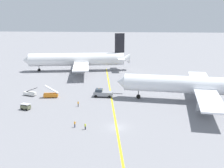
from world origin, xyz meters
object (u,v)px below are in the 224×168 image
object	(u,v)px
airliner_at_gate_left	(78,60)
gse_baggage_cart_trailing	(26,107)
gse_belt_loader_portside	(30,93)
gse_stair_truck_yellow	(51,94)
ground_crew_ramp_agent_by_cones	(85,126)
airliner_being_pushed	(198,86)
pushback_tug	(103,93)
ground_crew_wing_walker_right	(75,124)
ground_crew_marshaller_foreground	(78,104)

from	to	relation	value
airliner_at_gate_left	gse_baggage_cart_trailing	xyz separation A→B (m)	(-4.77, -53.78, -4.35)
gse_belt_loader_portside	gse_baggage_cart_trailing	distance (m)	13.91
gse_stair_truck_yellow	gse_baggage_cart_trailing	world-z (taller)	gse_stair_truck_yellow
gse_belt_loader_portside	ground_crew_ramp_agent_by_cones	distance (m)	34.44
airliner_being_pushed	pushback_tug	bearing A→B (deg)	173.96
gse_stair_truck_yellow	ground_crew_wing_walker_right	size ratio (longest dim) A/B	2.96
airliner_at_gate_left	pushback_tug	xyz separation A→B (m)	(15.63, -39.93, -3.99)
gse_belt_loader_portside	pushback_tug	bearing A→B (deg)	0.95
pushback_tug	gse_stair_truck_yellow	size ratio (longest dim) A/B	1.95
airliner_at_gate_left	gse_baggage_cart_trailing	world-z (taller)	airliner_at_gate_left
airliner_being_pushed	pushback_tug	distance (m)	29.90
gse_stair_truck_yellow	airliner_at_gate_left	bearing A→B (deg)	88.80
gse_belt_loader_portside	ground_crew_marshaller_foreground	xyz separation A→B (m)	(17.86, -9.91, 0.07)
gse_baggage_cart_trailing	ground_crew_marshaller_foreground	distance (m)	14.75
airliner_at_gate_left	ground_crew_wing_walker_right	distance (m)	66.41
airliner_being_pushed	gse_stair_truck_yellow	xyz separation A→B (m)	(-45.97, 1.21, -4.13)
ground_crew_ramp_agent_by_cones	ground_crew_wing_walker_right	world-z (taller)	ground_crew_wing_walker_right
airliner_at_gate_left	gse_belt_loader_portside	world-z (taller)	airliner_at_gate_left
gse_belt_loader_portside	ground_crew_ramp_agent_by_cones	world-z (taller)	gse_belt_loader_portside
gse_belt_loader_portside	ground_crew_wing_walker_right	xyz separation A→B (m)	(19.87, -24.92, 0.02)
gse_baggage_cart_trailing	ground_crew_ramp_agent_by_cones	world-z (taller)	gse_baggage_cart_trailing
pushback_tug	gse_baggage_cart_trailing	xyz separation A→B (m)	(-20.40, -13.85, -0.36)
pushback_tug	ground_crew_ramp_agent_by_cones	size ratio (longest dim) A/B	5.84
gse_baggage_cart_trailing	ground_crew_ramp_agent_by_cones	xyz separation A→B (m)	(19.04, -12.56, -0.03)
airliner_being_pushed	pushback_tug	world-z (taller)	airliner_being_pushed
pushback_tug	airliner_being_pushed	bearing A→B (deg)	-6.04
pushback_tug	ground_crew_wing_walker_right	world-z (taller)	pushback_tug
airliner_at_gate_left	pushback_tug	bearing A→B (deg)	-68.63
gse_stair_truck_yellow	ground_crew_wing_walker_right	world-z (taller)	gse_stair_truck_yellow
gse_belt_loader_portside	airliner_at_gate_left	bearing A→B (deg)	78.36
pushback_tug	gse_baggage_cart_trailing	world-z (taller)	pushback_tug
gse_stair_truck_yellow	ground_crew_wing_walker_right	distance (m)	26.50
pushback_tug	gse_baggage_cart_trailing	size ratio (longest dim) A/B	3.05
gse_belt_loader_portside	ground_crew_wing_walker_right	bearing A→B (deg)	-51.43
airliner_at_gate_left	ground_crew_ramp_agent_by_cones	distance (m)	68.00
pushback_tug	ground_crew_ramp_agent_by_cones	distance (m)	26.44
airliner_at_gate_left	gse_stair_truck_yellow	world-z (taller)	airliner_at_gate_left
gse_baggage_cart_trailing	ground_crew_wing_walker_right	distance (m)	19.95
airliner_being_pushed	ground_crew_wing_walker_right	world-z (taller)	airliner_being_pushed
airliner_at_gate_left	gse_baggage_cart_trailing	distance (m)	54.17
airliner_at_gate_left	pushback_tug	size ratio (longest dim) A/B	5.18
airliner_being_pushed	pushback_tug	size ratio (longest dim) A/B	5.27
gse_stair_truck_yellow	ground_crew_marshaller_foreground	size ratio (longest dim) A/B	2.81
airliner_being_pushed	ground_crew_ramp_agent_by_cones	distance (m)	38.88
gse_stair_truck_yellow	ground_crew_marshaller_foreground	xyz separation A→B (m)	(10.43, -8.40, -0.13)
airliner_at_gate_left	ground_crew_ramp_agent_by_cones	world-z (taller)	airliner_at_gate_left
gse_stair_truck_yellow	gse_baggage_cart_trailing	xyz separation A→B (m)	(-3.90, -11.94, -0.16)
gse_belt_loader_portside	gse_baggage_cart_trailing	bearing A→B (deg)	-75.26
airliner_being_pushed	ground_crew_marshaller_foreground	world-z (taller)	airliner_being_pushed
pushback_tug	ground_crew_ramp_agent_by_cones	world-z (taller)	pushback_tug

